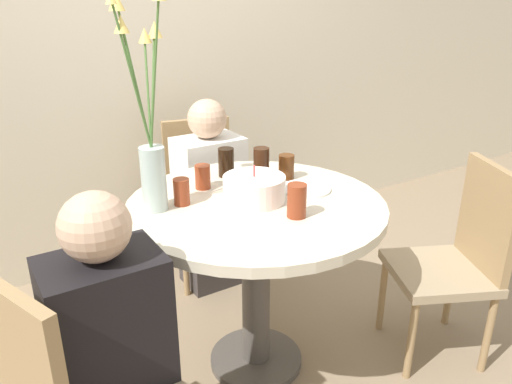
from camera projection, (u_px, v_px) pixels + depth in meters
name	position (u px, v px, depth m)	size (l,w,h in m)	color
ground_plane	(256.00, 361.00, 2.23)	(16.00, 16.00, 0.00)	#89755B
wall_back	(134.00, 38.00, 2.74)	(8.00, 0.05, 2.60)	beige
dining_table	(256.00, 236.00, 2.00)	(1.01, 1.01, 0.78)	beige
chair_right_flank	(203.00, 191.00, 2.82)	(0.48, 0.48, 0.88)	#9E896B
chair_left_flank	(459.00, 253.00, 2.14)	(0.53, 0.53, 0.88)	#9E896B
birthday_cake	(254.00, 189.00, 1.93)	(0.24, 0.24, 0.15)	white
flower_vase	(148.00, 132.00, 1.78)	(0.24, 0.31, 0.78)	#B2C6C1
side_plate	(305.00, 189.00, 2.06)	(0.21, 0.21, 0.01)	white
drink_glass_0	(286.00, 167.00, 2.17)	(0.07, 0.07, 0.11)	#51280F
drink_glass_1	(297.00, 201.00, 1.79)	(0.07, 0.07, 0.12)	maroon
drink_glass_2	(203.00, 177.00, 2.06)	(0.06, 0.06, 0.10)	maroon
drink_glass_3	(261.00, 163.00, 2.17)	(0.07, 0.07, 0.14)	#33190C
drink_glass_4	(182.00, 192.00, 1.90)	(0.06, 0.06, 0.10)	maroon
drink_glass_5	(226.00, 162.00, 2.19)	(0.07, 0.07, 0.13)	black
person_boy	(210.00, 202.00, 2.68)	(0.34, 0.24, 1.04)	#383333
person_guest	(113.00, 361.00, 1.52)	(0.34, 0.24, 1.04)	#383333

